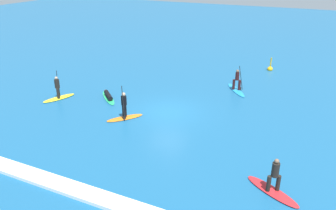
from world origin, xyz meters
TOP-DOWN VIEW (x-y plane):
  - ground_plane at (0.00, 0.00)m, footprint 120.00×120.00m
  - surfer_on_red_board at (7.87, -5.82)m, footprint 2.73×1.94m
  - surfer_on_orange_board at (-2.11, -2.16)m, footprint 2.02×2.31m
  - surfer_on_blue_board at (3.19, 5.97)m, footprint 2.32×2.84m
  - surfer_on_green_board at (-5.09, 0.31)m, footprint 2.58×2.47m
  - surfer_on_yellow_board at (-8.40, -1.33)m, footprint 1.53×2.58m
  - marker_buoy at (4.72, 12.53)m, footprint 0.49×0.49m
  - wave_crest at (0.00, -9.52)m, footprint 22.82×0.90m

SIDE VIEW (x-z plane):
  - ground_plane at x=0.00m, z-range 0.00..0.00m
  - wave_crest at x=0.00m, z-range 0.00..0.18m
  - surfer_on_green_board at x=-5.09m, z-range -0.05..0.38m
  - marker_buoy at x=4.72m, z-range -0.49..0.85m
  - surfer_on_red_board at x=7.87m, z-range -0.46..1.27m
  - surfer_on_blue_board at x=3.19m, z-range -0.61..1.48m
  - surfer_on_yellow_board at x=-8.40m, z-range -0.60..1.54m
  - surfer_on_orange_board at x=-2.11m, z-range -0.60..1.79m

